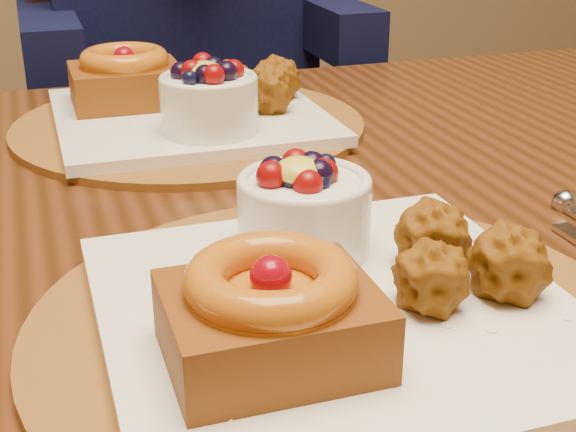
# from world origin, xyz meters

# --- Properties ---
(dining_table) EXTENTS (1.60, 0.90, 0.76)m
(dining_table) POSITION_xyz_m (-0.03, 0.07, 0.68)
(dining_table) COLOR #331909
(dining_table) RESTS_ON ground
(place_setting_near) EXTENTS (0.38, 0.38, 0.09)m
(place_setting_near) POSITION_xyz_m (-0.04, -0.15, 0.78)
(place_setting_near) COLOR #5F3912
(place_setting_near) RESTS_ON dining_table
(place_setting_far) EXTENTS (0.38, 0.38, 0.09)m
(place_setting_far) POSITION_xyz_m (-0.04, 0.28, 0.78)
(place_setting_far) COLOR #5F3912
(place_setting_far) RESTS_ON dining_table
(chair_far) EXTENTS (0.58, 0.58, 0.91)m
(chair_far) POSITION_xyz_m (0.07, 0.78, 0.51)
(chair_far) COLOR black
(chair_far) RESTS_ON ground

